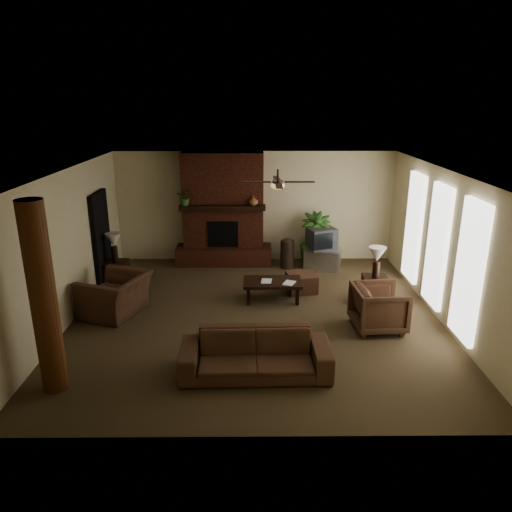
{
  "coord_description": "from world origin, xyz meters",
  "views": [
    {
      "loc": [
        -0.07,
        -8.48,
        4.03
      ],
      "look_at": [
        0.0,
        0.4,
        1.1
      ],
      "focal_mm": 33.58,
      "sensor_mm": 36.0,
      "label": 1
    }
  ],
  "objects_px": {
    "sofa": "(255,347)",
    "tv_stand": "(323,259)",
    "armchair_left": "(115,289)",
    "floor_plant": "(314,251)",
    "side_table_left": "(116,273)",
    "lamp_left": "(114,242)",
    "lamp_right": "(377,257)",
    "floor_vase": "(287,251)",
    "ottoman": "(301,282)",
    "armchair_right": "(379,306)",
    "coffee_table": "(272,283)",
    "side_table_right": "(375,289)",
    "log_column": "(43,300)"
  },
  "relations": [
    {
      "from": "floor_plant",
      "to": "lamp_left",
      "type": "height_order",
      "value": "lamp_left"
    },
    {
      "from": "armchair_left",
      "to": "floor_plant",
      "type": "xyz_separation_m",
      "value": [
        4.24,
        2.86,
        -0.15
      ]
    },
    {
      "from": "log_column",
      "to": "floor_plant",
      "type": "height_order",
      "value": "log_column"
    },
    {
      "from": "floor_vase",
      "to": "side_table_left",
      "type": "relative_size",
      "value": 1.4
    },
    {
      "from": "log_column",
      "to": "sofa",
      "type": "bearing_deg",
      "value": 7.17
    },
    {
      "from": "sofa",
      "to": "tv_stand",
      "type": "relative_size",
      "value": 2.68
    },
    {
      "from": "sofa",
      "to": "tv_stand",
      "type": "bearing_deg",
      "value": 69.11
    },
    {
      "from": "floor_vase",
      "to": "lamp_right",
      "type": "distance_m",
      "value": 2.79
    },
    {
      "from": "tv_stand",
      "to": "side_table_left",
      "type": "bearing_deg",
      "value": -149.33
    },
    {
      "from": "coffee_table",
      "to": "side_table_left",
      "type": "xyz_separation_m",
      "value": [
        -3.49,
        0.92,
        -0.1
      ]
    },
    {
      "from": "armchair_left",
      "to": "lamp_right",
      "type": "distance_m",
      "value": 5.23
    },
    {
      "from": "armchair_left",
      "to": "lamp_right",
      "type": "bearing_deg",
      "value": 115.22
    },
    {
      "from": "ottoman",
      "to": "lamp_left",
      "type": "distance_m",
      "value": 4.25
    },
    {
      "from": "armchair_right",
      "to": "ottoman",
      "type": "bearing_deg",
      "value": 29.7
    },
    {
      "from": "floor_vase",
      "to": "tv_stand",
      "type": "bearing_deg",
      "value": -5.13
    },
    {
      "from": "armchair_right",
      "to": "coffee_table",
      "type": "height_order",
      "value": "armchair_right"
    },
    {
      "from": "tv_stand",
      "to": "floor_plant",
      "type": "xyz_separation_m",
      "value": [
        -0.18,
        0.27,
        0.13
      ]
    },
    {
      "from": "armchair_left",
      "to": "side_table_right",
      "type": "bearing_deg",
      "value": 115.69
    },
    {
      "from": "lamp_right",
      "to": "lamp_left",
      "type": "bearing_deg",
      "value": 169.1
    },
    {
      "from": "sofa",
      "to": "floor_vase",
      "type": "bearing_deg",
      "value": 79.06
    },
    {
      "from": "sofa",
      "to": "ottoman",
      "type": "bearing_deg",
      "value": 71.39
    },
    {
      "from": "armchair_right",
      "to": "coffee_table",
      "type": "xyz_separation_m",
      "value": [
        -1.88,
        1.33,
        -0.08
      ]
    },
    {
      "from": "armchair_left",
      "to": "floor_plant",
      "type": "relative_size",
      "value": 0.89
    },
    {
      "from": "lamp_left",
      "to": "lamp_right",
      "type": "xyz_separation_m",
      "value": [
        5.59,
        -1.08,
        0.0
      ]
    },
    {
      "from": "coffee_table",
      "to": "side_table_left",
      "type": "bearing_deg",
      "value": 165.3
    },
    {
      "from": "sofa",
      "to": "tv_stand",
      "type": "height_order",
      "value": "sofa"
    },
    {
      "from": "ottoman",
      "to": "lamp_right",
      "type": "xyz_separation_m",
      "value": [
        1.44,
        -0.64,
        0.8
      ]
    },
    {
      "from": "log_column",
      "to": "armchair_left",
      "type": "relative_size",
      "value": 2.33
    },
    {
      "from": "tv_stand",
      "to": "floor_vase",
      "type": "distance_m",
      "value": 0.9
    },
    {
      "from": "armchair_left",
      "to": "armchair_right",
      "type": "relative_size",
      "value": 1.31
    },
    {
      "from": "armchair_left",
      "to": "lamp_left",
      "type": "height_order",
      "value": "lamp_left"
    },
    {
      "from": "ottoman",
      "to": "lamp_left",
      "type": "height_order",
      "value": "lamp_left"
    },
    {
      "from": "sofa",
      "to": "lamp_right",
      "type": "height_order",
      "value": "lamp_right"
    },
    {
      "from": "lamp_left",
      "to": "armchair_left",
      "type": "bearing_deg",
      "value": -75.58
    },
    {
      "from": "floor_vase",
      "to": "lamp_left",
      "type": "distance_m",
      "value": 4.14
    },
    {
      "from": "log_column",
      "to": "armchair_left",
      "type": "xyz_separation_m",
      "value": [
        0.2,
        2.54,
        -0.87
      ]
    },
    {
      "from": "coffee_table",
      "to": "lamp_left",
      "type": "height_order",
      "value": "lamp_left"
    },
    {
      "from": "tv_stand",
      "to": "floor_plant",
      "type": "height_order",
      "value": "floor_plant"
    },
    {
      "from": "log_column",
      "to": "armchair_left",
      "type": "bearing_deg",
      "value": 85.42
    },
    {
      "from": "side_table_right",
      "to": "armchair_left",
      "type": "bearing_deg",
      "value": -174.09
    },
    {
      "from": "sofa",
      "to": "floor_plant",
      "type": "height_order",
      "value": "sofa"
    },
    {
      "from": "coffee_table",
      "to": "floor_vase",
      "type": "height_order",
      "value": "floor_vase"
    },
    {
      "from": "coffee_table",
      "to": "side_table_left",
      "type": "height_order",
      "value": "side_table_left"
    },
    {
      "from": "coffee_table",
      "to": "sofa",
      "type": "bearing_deg",
      "value": -97.58
    },
    {
      "from": "ottoman",
      "to": "coffee_table",
      "type": "bearing_deg",
      "value": -143.05
    },
    {
      "from": "lamp_right",
      "to": "floor_plant",
      "type": "bearing_deg",
      "value": 111.8
    },
    {
      "from": "side_table_left",
      "to": "lamp_left",
      "type": "relative_size",
      "value": 0.85
    },
    {
      "from": "log_column",
      "to": "floor_vase",
      "type": "relative_size",
      "value": 3.64
    },
    {
      "from": "armchair_left",
      "to": "floor_plant",
      "type": "height_order",
      "value": "armchair_left"
    },
    {
      "from": "side_table_right",
      "to": "floor_plant",
      "type": "bearing_deg",
      "value": 112.54
    }
  ]
}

